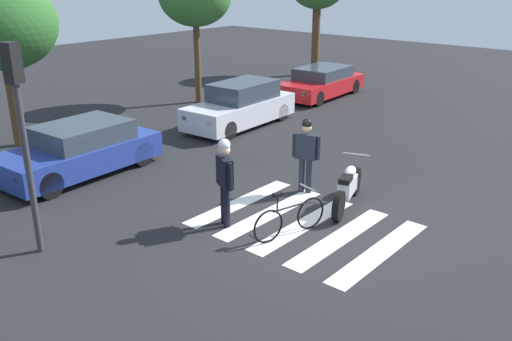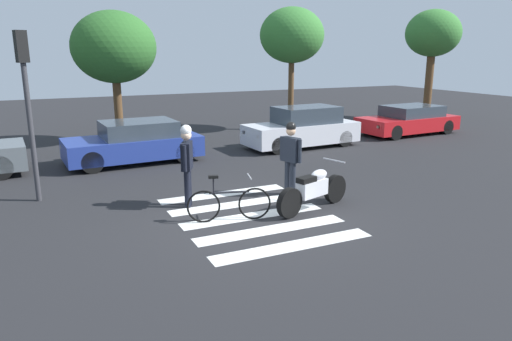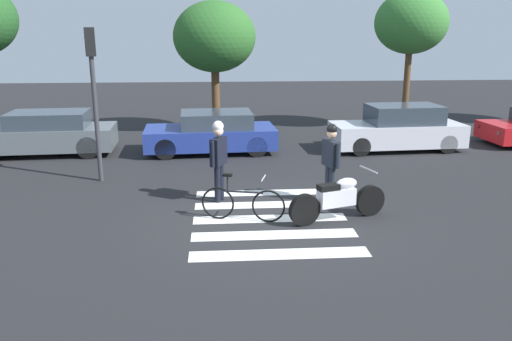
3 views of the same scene
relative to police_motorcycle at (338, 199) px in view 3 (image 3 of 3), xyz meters
name	(u,v)px [view 3 (image 3 of 3)]	position (x,y,z in m)	size (l,w,h in m)	color
ground_plane	(270,219)	(-1.41, 0.18, -0.47)	(60.00, 60.00, 0.00)	#232326
police_motorcycle	(338,199)	(0.00, 0.00, 0.00)	(2.17, 0.93, 1.05)	black
leaning_bicycle	(243,203)	(-1.99, 0.12, -0.08)	(1.73, 0.58, 1.01)	black
officer_on_foot	(219,155)	(-2.47, 1.44, 0.65)	(0.41, 0.64, 1.90)	black
officer_by_motorcycle	(331,157)	(0.09, 1.23, 0.60)	(0.35, 0.65, 1.83)	#1E232D
crosswalk_stripes	(270,218)	(-1.41, 0.18, -0.46)	(3.24, 4.05, 0.01)	silver
car_grey_coupe	(45,134)	(-8.02, 6.55, 0.20)	(4.53, 2.01, 1.37)	black
car_blue_hatchback	(212,133)	(-2.69, 6.48, 0.17)	(4.28, 2.13, 1.32)	black
car_white_van	(398,129)	(3.48, 6.38, 0.23)	(4.36, 1.90, 1.49)	black
traffic_light_pole	(93,80)	(-5.61, 3.36, 2.19)	(0.30, 0.35, 3.93)	#38383D
street_tree_mid	(214,37)	(-2.57, 10.03, 3.13)	(3.11, 3.11, 4.95)	brown
street_tree_far	(411,23)	(4.99, 10.03, 3.65)	(2.80, 2.80, 5.33)	brown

